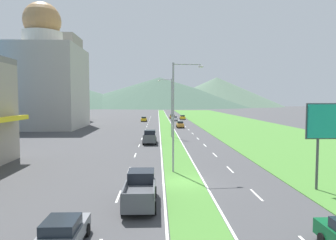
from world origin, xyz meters
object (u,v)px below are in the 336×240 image
object	(u,v)px
car_5	(174,118)
car_6	(144,119)
street_lamp_near	(176,110)
car_3	(62,233)
car_2	(172,116)
pickup_truck_1	(150,137)
car_1	(182,117)
street_lamp_mid	(170,105)
pickup_truck_0	(140,190)
car_0	(180,124)

from	to	relation	value
car_5	car_6	world-z (taller)	car_6
street_lamp_near	car_3	world-z (taller)	street_lamp_near
car_2	pickup_truck_1	world-z (taller)	pickup_truck_1
car_1	car_2	world-z (taller)	car_1
car_5	street_lamp_mid	bearing A→B (deg)	-4.19
pickup_truck_1	car_6	bearing A→B (deg)	3.66
street_lamp_mid	pickup_truck_1	world-z (taller)	street_lamp_mid
street_lamp_near	pickup_truck_0	size ratio (longest dim) A/B	1.96
car_3	pickup_truck_0	world-z (taller)	pickup_truck_0
pickup_truck_0	street_lamp_mid	bearing A→B (deg)	-5.54
car_0	car_2	xyz separation A→B (m)	(-0.14, 38.24, -0.04)
street_lamp_mid	pickup_truck_1	distance (m)	9.83
car_0	car_5	xyz separation A→B (m)	(-0.02, 25.50, -0.04)
pickup_truck_1	car_1	bearing A→B (deg)	-9.76
car_3	pickup_truck_1	world-z (taller)	pickup_truck_1
car_1	pickup_truck_1	distance (m)	60.22
street_lamp_near	pickup_truck_0	world-z (taller)	street_lamp_near
car_1	car_6	size ratio (longest dim) A/B	0.90
car_5	street_lamp_near	bearing A→B (deg)	-3.05
car_0	car_1	bearing A→B (deg)	174.27
car_5	pickup_truck_1	bearing A→B (deg)	-7.53
car_6	pickup_truck_0	world-z (taller)	pickup_truck_0
car_1	car_6	xyz separation A→B (m)	(-13.41, -9.41, -0.01)
car_1	car_3	bearing A→B (deg)	-8.10
street_lamp_near	street_lamp_mid	xyz separation A→B (m)	(0.56, 27.60, 0.14)
pickup_truck_0	car_3	bearing A→B (deg)	151.26
car_3	car_5	world-z (taller)	car_5
car_0	car_6	xyz separation A→B (m)	(-10.19, 22.64, -0.03)
car_5	pickup_truck_1	xyz separation A→B (m)	(-6.97, -52.79, 0.21)
street_lamp_near	car_6	distance (m)	70.52
street_lamp_mid	pickup_truck_0	size ratio (longest dim) A/B	2.03
car_5	car_1	bearing A→B (deg)	153.76
pickup_truck_0	car_6	bearing A→B (deg)	2.40
car_0	car_2	distance (m)	38.24
car_3	car_5	distance (m)	88.58
street_lamp_near	street_lamp_mid	size ratio (longest dim) A/B	0.97
car_2	car_6	world-z (taller)	car_6
car_2	street_lamp_mid	bearing A→B (deg)	-3.15
pickup_truck_0	pickup_truck_1	world-z (taller)	same
car_5	pickup_truck_0	xyz separation A→B (m)	(-6.87, -81.87, 0.21)
street_lamp_near	car_0	bearing A→B (deg)	85.30
street_lamp_near	car_6	xyz separation A→B (m)	(-6.29, 70.04, -5.26)
car_3	street_lamp_mid	bearing A→B (deg)	-9.18
street_lamp_mid	pickup_truck_0	distance (m)	37.11
car_0	pickup_truck_0	world-z (taller)	pickup_truck_0
street_lamp_near	car_3	xyz separation A→B (m)	(-6.34, -15.09, -5.29)
street_lamp_mid	car_6	size ratio (longest dim) A/B	2.33
street_lamp_near	pickup_truck_1	bearing A→B (deg)	98.75
car_3	car_6	bearing A→B (deg)	-0.03
car_1	pickup_truck_1	world-z (taller)	pickup_truck_1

